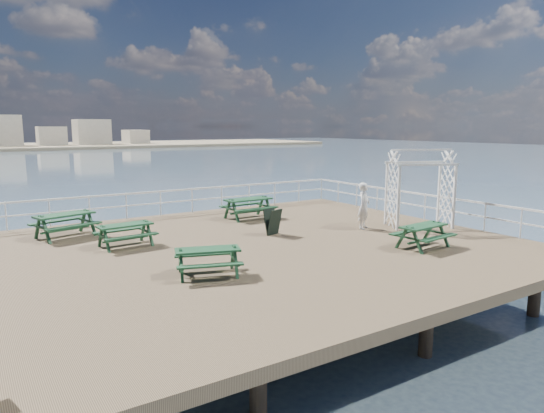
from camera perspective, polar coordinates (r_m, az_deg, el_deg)
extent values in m
cube|color=brown|center=(15.49, -4.23, -5.47)|extent=(18.00, 14.00, 0.30)
plane|color=#3C5165|center=(53.97, -24.90, 2.34)|extent=(300.00, 300.00, 0.00)
cube|color=tan|center=(149.92, -24.30, 6.50)|extent=(160.00, 40.00, 0.80)
cube|color=beige|center=(145.48, -29.35, 7.81)|extent=(10.00, 8.00, 8.00)
cube|color=beige|center=(146.73, -24.59, 7.58)|extent=(7.00, 8.00, 5.00)
cube|color=beige|center=(148.70, -20.39, 8.24)|extent=(9.00, 8.00, 7.00)
cube|color=beige|center=(152.06, -15.53, 7.93)|extent=(6.00, 8.00, 4.00)
cylinder|color=brown|center=(17.29, 28.51, -9.18)|extent=(0.36, 0.36, 2.10)
cylinder|color=brown|center=(24.27, 5.24, -2.94)|extent=(0.36, 0.36, 2.10)
cube|color=white|center=(21.44, -13.03, 1.73)|extent=(17.70, 0.07, 0.07)
cube|color=white|center=(21.51, -12.98, 0.41)|extent=(17.70, 0.05, 0.05)
cube|color=white|center=(20.88, 17.61, 1.33)|extent=(0.07, 13.70, 0.07)
cube|color=white|center=(20.95, 17.55, -0.02)|extent=(0.05, 13.70, 0.05)
cube|color=#153A1C|center=(16.24, -16.91, -2.10)|extent=(1.75, 0.80, 0.06)
cube|color=#153A1C|center=(16.81, -17.55, -2.70)|extent=(1.71, 0.38, 0.05)
cube|color=#153A1C|center=(15.77, -16.14, -3.41)|extent=(1.71, 0.38, 0.05)
cube|color=#153A1C|center=(16.07, -19.22, -3.40)|extent=(0.19, 1.37, 0.06)
cube|color=#153A1C|center=(16.55, -14.57, -2.82)|extent=(0.19, 1.37, 0.06)
cube|color=#153A1C|center=(16.34, -19.53, -3.38)|extent=(0.12, 0.49, 0.83)
cube|color=#153A1C|center=(15.82, -18.89, -3.76)|extent=(0.12, 0.49, 0.83)
cube|color=#153A1C|center=(16.81, -14.94, -2.81)|extent=(0.12, 0.49, 0.83)
cube|color=#153A1C|center=(16.30, -14.18, -3.15)|extent=(0.12, 0.49, 0.83)
cube|color=#153A1C|center=(16.33, -16.83, -3.69)|extent=(1.51, 0.20, 0.06)
cube|color=#153A1C|center=(18.28, -23.22, -0.89)|extent=(2.07, 1.26, 0.06)
cube|color=#153A1C|center=(18.91, -24.00, -1.58)|extent=(1.94, 0.79, 0.05)
cube|color=#153A1C|center=(17.76, -22.26, -2.14)|extent=(1.94, 0.79, 0.05)
cube|color=#153A1C|center=(18.01, -25.47, -2.27)|extent=(0.51, 1.53, 0.06)
cube|color=#153A1C|center=(18.68, -20.92, -1.58)|extent=(0.51, 1.53, 0.06)
cube|color=#153A1C|center=(18.32, -25.86, -2.29)|extent=(0.24, 0.56, 0.94)
cube|color=#153A1C|center=(17.73, -25.04, -2.59)|extent=(0.24, 0.56, 0.94)
cube|color=#153A1C|center=(18.98, -21.37, -1.61)|extent=(0.24, 0.56, 0.94)
cube|color=#153A1C|center=(18.41, -20.44, -1.88)|extent=(0.24, 0.56, 0.94)
cube|color=#153A1C|center=(18.37, -23.11, -2.51)|extent=(1.68, 0.55, 0.06)
cube|color=#153A1C|center=(20.28, -2.80, 0.85)|extent=(1.99, 0.83, 0.07)
cube|color=#153A1C|center=(20.89, -3.75, 0.21)|extent=(1.98, 0.34, 0.05)
cube|color=#153A1C|center=(19.79, -1.79, -0.29)|extent=(1.98, 0.34, 0.05)
cube|color=#153A1C|center=(19.92, -4.80, -0.31)|extent=(0.14, 1.59, 0.07)
cube|color=#153A1C|center=(20.77, -0.88, 0.12)|extent=(0.14, 1.59, 0.07)
cube|color=#153A1C|center=(20.21, -5.26, -0.34)|extent=(0.11, 0.57, 0.96)
cube|color=#153A1C|center=(19.65, -4.32, -0.60)|extent=(0.11, 0.57, 0.96)
cube|color=#153A1C|center=(21.05, -1.37, 0.09)|extent=(0.11, 0.57, 0.96)
cube|color=#153A1C|center=(20.51, -0.37, -0.15)|extent=(0.11, 0.57, 0.96)
cube|color=#153A1C|center=(20.37, -2.79, -0.64)|extent=(1.75, 0.15, 0.07)
cube|color=#153A1C|center=(12.64, -7.58, -5.07)|extent=(1.77, 1.14, 0.06)
cube|color=#153A1C|center=(13.24, -7.83, -5.60)|extent=(1.64, 0.75, 0.05)
cube|color=#153A1C|center=(12.18, -7.26, -6.91)|extent=(1.64, 0.75, 0.05)
cube|color=#153A1C|center=(12.66, -10.67, -6.46)|extent=(0.50, 1.29, 0.06)
cube|color=#153A1C|center=(12.81, -4.47, -6.14)|extent=(0.50, 1.29, 0.06)
cube|color=#153A1C|center=(12.94, -10.74, -6.33)|extent=(0.22, 0.47, 0.81)
cube|color=#153A1C|center=(12.41, -10.59, -7.01)|extent=(0.22, 0.47, 0.81)
cube|color=#153A1C|center=(13.08, -4.67, -6.02)|extent=(0.22, 0.47, 0.81)
cube|color=#153A1C|center=(12.56, -4.26, -6.67)|extent=(0.22, 0.47, 0.81)
cube|color=#153A1C|center=(12.76, -7.54, -7.02)|extent=(1.42, 0.54, 0.06)
cube|color=#153A1C|center=(16.11, 17.40, -2.19)|extent=(1.77, 0.83, 0.06)
cube|color=#153A1C|center=(16.49, 15.72, -2.83)|extent=(1.72, 0.40, 0.05)
cube|color=#153A1C|center=(15.86, 19.05, -3.47)|extent=(1.72, 0.40, 0.05)
cube|color=#153A1C|center=(15.60, 15.86, -3.60)|extent=(0.21, 1.38, 0.06)
cube|color=#153A1C|center=(16.76, 18.74, -2.86)|extent=(0.21, 1.38, 0.06)
cube|color=#153A1C|center=(15.78, 15.02, -3.59)|extent=(0.12, 0.50, 0.83)
cube|color=#153A1C|center=(15.45, 16.71, -3.94)|extent=(0.12, 0.50, 0.83)
cube|color=#153A1C|center=(16.92, 17.92, -2.86)|extent=(0.12, 0.50, 0.83)
cube|color=#153A1C|center=(16.62, 19.55, -3.17)|extent=(0.12, 0.50, 0.83)
cube|color=#153A1C|center=(16.21, 17.32, -3.80)|extent=(1.52, 0.22, 0.06)
cube|color=white|center=(18.45, 14.65, 0.92)|extent=(0.12, 0.12, 2.39)
cube|color=white|center=(19.55, 13.31, 1.43)|extent=(0.12, 0.12, 2.39)
cube|color=white|center=(19.39, 20.65, 1.02)|extent=(0.12, 0.12, 2.39)
cube|color=white|center=(20.44, 19.06, 1.51)|extent=(0.12, 0.12, 2.39)
cube|color=white|center=(18.76, 17.91, 4.71)|extent=(2.21, 1.07, 0.08)
cube|color=white|center=(19.84, 16.41, 5.01)|extent=(2.21, 1.07, 0.08)
cube|color=white|center=(19.27, 17.21, 6.37)|extent=(2.20, 1.06, 0.07)
cube|color=black|center=(17.19, 0.31, -1.88)|extent=(0.61, 0.38, 0.94)
cube|color=black|center=(17.32, -0.16, -1.80)|extent=(0.61, 0.38, 0.94)
imported|color=silver|center=(18.52, 10.77, 0.08)|extent=(0.76, 0.68, 1.75)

